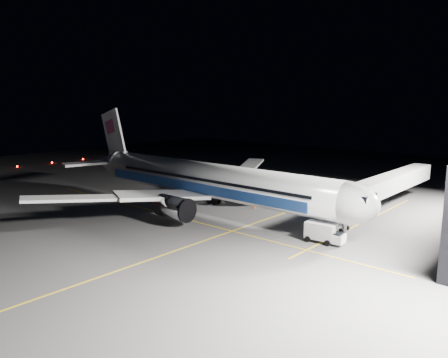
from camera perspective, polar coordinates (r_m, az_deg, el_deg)
ground at (r=72.66m, az=-1.93°, el=-4.23°), size 200.00×200.00×0.00m
guide_line_main at (r=66.45m, az=4.41°, el=-5.65°), size 0.25×80.00×0.01m
guide_line_cross at (r=68.56m, az=-5.37°, el=-5.16°), size 70.00×0.25×0.01m
guide_line_side at (r=69.05m, az=17.52°, el=-5.50°), size 0.25×40.00×0.01m
airliner at (r=72.26m, az=-2.57°, el=-0.12°), size 61.48×54.22×16.64m
jet_bridge at (r=75.31m, az=20.20°, el=-0.78°), size 3.60×34.40×6.30m
taxiway_lights at (r=131.88m, az=-25.40°, el=1.48°), size 0.44×60.44×0.44m
service_truck at (r=58.20m, az=12.97°, el=-6.81°), size 5.22×2.60×2.58m
baggage_tug at (r=80.29m, az=0.35°, el=-2.30°), size 2.44×2.14×1.52m
safety_cone_a at (r=85.26m, az=2.70°, el=-1.86°), size 0.36×0.36×0.55m
safety_cone_b at (r=74.71m, az=3.93°, el=-3.57°), size 0.46×0.46×0.69m
safety_cone_c at (r=87.83m, az=0.59°, el=-1.44°), size 0.44×0.44×0.67m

